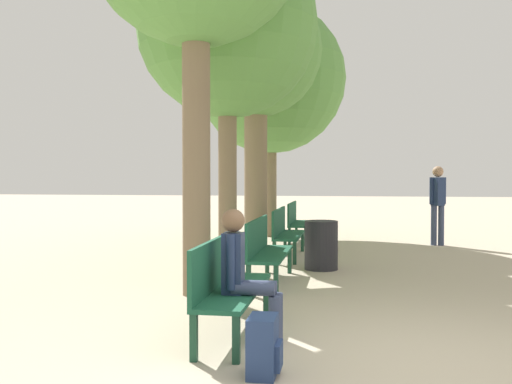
# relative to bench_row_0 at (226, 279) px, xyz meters

# --- Properties ---
(ground_plane) EXTENTS (80.00, 80.00, 0.00)m
(ground_plane) POSITION_rel_bench_row_0_xyz_m (1.69, -0.79, -0.53)
(ground_plane) COLOR #B7A88E
(bench_row_0) EXTENTS (0.45, 1.84, 0.92)m
(bench_row_0) POSITION_rel_bench_row_0_xyz_m (0.00, 0.00, 0.00)
(bench_row_0) COLOR #195138
(bench_row_0) RESTS_ON ground_plane
(bench_row_1) EXTENTS (0.45, 1.84, 0.92)m
(bench_row_1) POSITION_rel_bench_row_0_xyz_m (0.00, 2.64, 0.00)
(bench_row_1) COLOR #195138
(bench_row_1) RESTS_ON ground_plane
(bench_row_2) EXTENTS (0.45, 1.84, 0.92)m
(bench_row_2) POSITION_rel_bench_row_0_xyz_m (0.00, 5.29, 0.00)
(bench_row_2) COLOR #195138
(bench_row_2) RESTS_ON ground_plane
(bench_row_3) EXTENTS (0.45, 1.84, 0.92)m
(bench_row_3) POSITION_rel_bench_row_0_xyz_m (0.00, 7.93, 0.00)
(bench_row_3) COLOR #195138
(bench_row_3) RESTS_ON ground_plane
(tree_row_1) EXTENTS (2.91, 2.91, 5.38)m
(tree_row_1) POSITION_rel_bench_row_0_xyz_m (-0.75, 3.64, 3.37)
(tree_row_1) COLOR #7A664C
(tree_row_1) RESTS_ON ground_plane
(tree_row_2) EXTENTS (2.80, 2.80, 5.58)m
(tree_row_2) POSITION_rel_bench_row_0_xyz_m (-0.75, 6.55, 3.57)
(tree_row_2) COLOR #7A664C
(tree_row_2) RESTS_ON ground_plane
(tree_row_3) EXTENTS (3.77, 3.77, 5.88)m
(tree_row_3) POSITION_rel_bench_row_0_xyz_m (-0.75, 8.94, 3.45)
(tree_row_3) COLOR #7A664C
(tree_row_3) RESTS_ON ground_plane
(person_seated) EXTENTS (0.56, 0.32, 1.22)m
(person_seated) POSITION_rel_bench_row_0_xyz_m (0.23, -0.22, 0.13)
(person_seated) COLOR #384260
(person_seated) RESTS_ON ground_plane
(backpack) EXTENTS (0.25, 0.33, 0.46)m
(backpack) POSITION_rel_bench_row_0_xyz_m (0.53, -1.12, -0.30)
(backpack) COLOR navy
(backpack) RESTS_ON ground_plane
(pedestrian_near) EXTENTS (0.35, 0.31, 1.75)m
(pedestrian_near) POSITION_rel_bench_row_0_xyz_m (3.15, 7.66, 0.48)
(pedestrian_near) COLOR #384260
(pedestrian_near) RESTS_ON ground_plane
(trash_bin) EXTENTS (0.54, 0.54, 0.80)m
(trash_bin) POSITION_rel_bench_row_0_xyz_m (0.75, 3.97, -0.13)
(trash_bin) COLOR #232328
(trash_bin) RESTS_ON ground_plane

